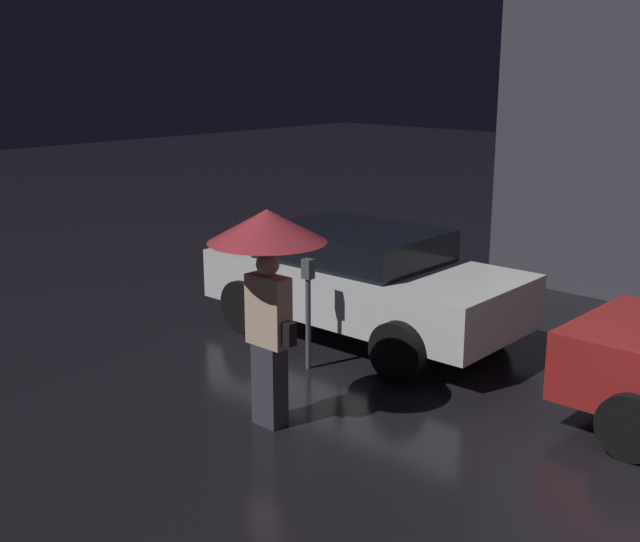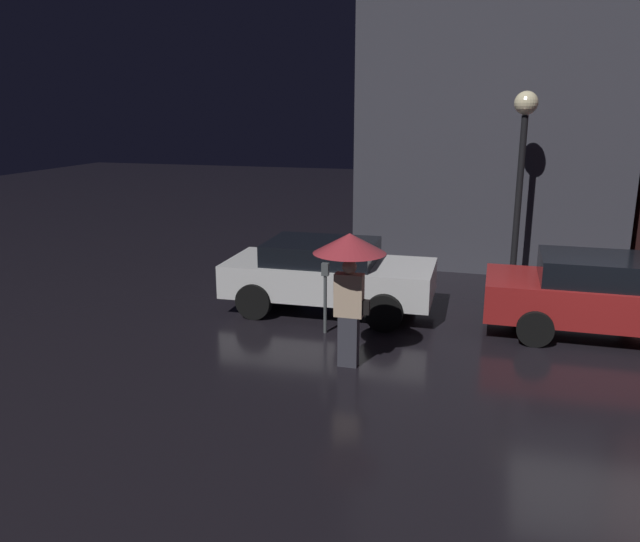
% 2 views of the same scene
% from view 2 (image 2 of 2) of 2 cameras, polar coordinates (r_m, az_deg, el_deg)
% --- Properties ---
extents(ground_plane, '(60.00, 60.00, 0.00)m').
position_cam_2_polar(ground_plane, '(10.85, 24.55, -7.62)').
color(ground_plane, black).
extents(building_facade_left, '(6.36, 3.00, 10.21)m').
position_cam_2_polar(building_facade_left, '(16.51, 15.88, 18.45)').
color(building_facade_left, '#3D3D47').
rests_on(building_facade_left, ground).
extents(parked_car_white, '(4.04, 2.01, 1.38)m').
position_cam_2_polar(parked_car_white, '(12.16, 0.74, -0.20)').
color(parked_car_white, silver).
rests_on(parked_car_white, ground).
extents(parked_car_red, '(4.47, 1.90, 1.41)m').
position_cam_2_polar(parked_car_red, '(11.89, 25.52, -2.04)').
color(parked_car_red, maroon).
rests_on(parked_car_red, ground).
extents(pedestrian_with_umbrella, '(1.10, 1.10, 2.09)m').
position_cam_2_polar(pedestrian_with_umbrella, '(9.27, 2.72, 0.95)').
color(pedestrian_with_umbrella, '#383842').
rests_on(pedestrian_with_umbrella, ground).
extents(parking_meter, '(0.12, 0.10, 1.28)m').
position_cam_2_polar(parking_meter, '(10.88, 0.48, -1.76)').
color(parking_meter, '#4C5154').
rests_on(parking_meter, ground).
extents(street_lamp_near, '(0.49, 0.49, 4.21)m').
position_cam_2_polar(street_lamp_near, '(13.98, 18.07, 11.06)').
color(street_lamp_near, black).
rests_on(street_lamp_near, ground).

